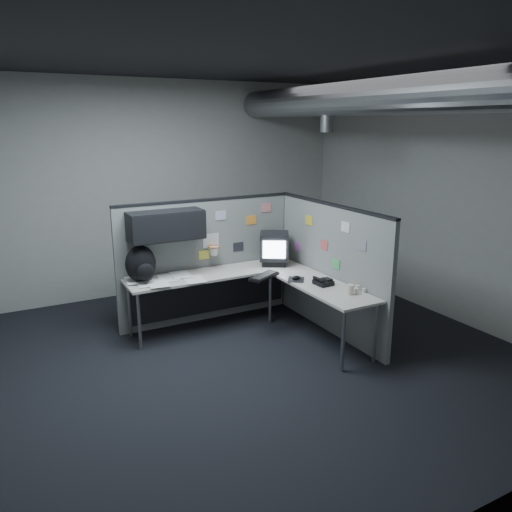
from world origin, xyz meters
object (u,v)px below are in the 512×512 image
monitor (274,248)px  backpack (141,265)px  desk (244,284)px  phone (323,282)px  keyboard (264,276)px

monitor → backpack: size_ratio=1.15×
desk → phone: phone is taller
monitor → backpack: (-1.78, 0.06, -0.00)m
phone → backpack: (-1.84, 1.11, 0.18)m
monitor → backpack: bearing=163.3°
backpack → keyboard: bearing=-6.1°
desk → monitor: 0.73m
backpack → phone: bearing=-15.8°
backpack → monitor: bearing=13.1°
backpack → desk: bearing=-0.5°
keyboard → backpack: size_ratio=1.08×
desk → phone: (0.65, -0.77, 0.15)m
phone → backpack: backpack is taller
desk → backpack: backpack is taller
monitor → backpack: backpack is taller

